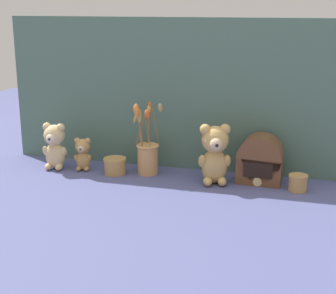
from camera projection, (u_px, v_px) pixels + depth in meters
ground_plane at (167, 178)px, 2.24m from camera, size 4.00×4.00×0.00m
backdrop_wall at (177, 95)px, 2.30m from camera, size 1.60×0.02×0.68m
teddy_bear_large at (215, 153)px, 2.14m from camera, size 0.15×0.13×0.26m
teddy_bear_medium at (55, 145)px, 2.35m from camera, size 0.12×0.11×0.21m
teddy_bear_small at (83, 153)px, 2.33m from camera, size 0.08×0.08×0.15m
flower_vase at (147, 152)px, 2.28m from camera, size 0.16×0.11×0.33m
vintage_radio at (260, 161)px, 2.17m from camera, size 0.19×0.13×0.21m
decorative_tin_tall at (115, 166)px, 2.29m from camera, size 0.10×0.10×0.07m
decorative_tin_short at (298, 183)px, 2.08m from camera, size 0.08×0.08×0.07m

